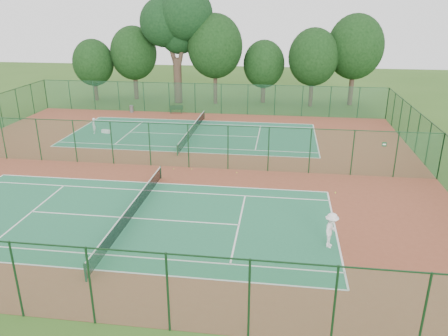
{
  "coord_description": "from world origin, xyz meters",
  "views": [
    {
      "loc": [
        8.57,
        -31.35,
        11.97
      ],
      "look_at": [
        4.86,
        -4.01,
        1.6
      ],
      "focal_mm": 35.0,
      "sensor_mm": 36.0,
      "label": 1
    }
  ],
  "objects": [
    {
      "name": "court_far",
      "position": [
        0.0,
        9.0,
        0.01
      ],
      "size": [
        23.77,
        10.97,
        0.01
      ],
      "primitive_type": "cube",
      "color": "#206649",
      "rests_on": "red_pad"
    },
    {
      "name": "tennis_net_near",
      "position": [
        0.0,
        -9.0,
        0.54
      ],
      "size": [
        0.1,
        12.9,
        0.97
      ],
      "color": "#153A23",
      "rests_on": "ground"
    },
    {
      "name": "player_near",
      "position": [
        11.38,
        -10.74,
        0.98
      ],
      "size": [
        1.08,
        1.41,
        1.93
      ],
      "primitive_type": "imported",
      "rotation": [
        0.0,
        0.0,
        1.24
      ],
      "color": "white",
      "rests_on": "court_near"
    },
    {
      "name": "bench",
      "position": [
        -3.71,
        17.5,
        0.51
      ],
      "size": [
        1.64,
        0.82,
        0.97
      ],
      "rotation": [
        0.0,
        0.0,
        0.24
      ],
      "color": "black",
      "rests_on": "red_pad"
    },
    {
      "name": "fence_east",
      "position": [
        20.0,
        0.0,
        1.76
      ],
      "size": [
        0.09,
        36.0,
        3.5
      ],
      "rotation": [
        0.0,
        0.0,
        1.57
      ],
      "color": "#17462F",
      "rests_on": "ground"
    },
    {
      "name": "stray_ball_b",
      "position": [
        5.38,
        -0.73,
        0.05
      ],
      "size": [
        0.07,
        0.07,
        0.07
      ],
      "primitive_type": "sphere",
      "color": "#DEED37",
      "rests_on": "red_pad"
    },
    {
      "name": "red_pad",
      "position": [
        0.0,
        0.0,
        0.01
      ],
      "size": [
        40.0,
        36.0,
        0.01
      ],
      "primitive_type": "cube",
      "color": "brown",
      "rests_on": "ground"
    },
    {
      "name": "evergreen_row",
      "position": [
        0.5,
        24.25,
        0.0
      ],
      "size": [
        39.0,
        5.0,
        12.0
      ],
      "primitive_type": null,
      "color": "black",
      "rests_on": "ground"
    },
    {
      "name": "court_near",
      "position": [
        0.0,
        -9.0,
        0.01
      ],
      "size": [
        23.77,
        10.97,
        0.01
      ],
      "primitive_type": "cube",
      "color": "#226B47",
      "rests_on": "red_pad"
    },
    {
      "name": "player_far",
      "position": [
        -9.72,
        8.13,
        0.79
      ],
      "size": [
        0.54,
        0.65,
        1.54
      ],
      "primitive_type": "imported",
      "rotation": [
        0.0,
        0.0,
        -1.23
      ],
      "color": "silver",
      "rests_on": "court_far"
    },
    {
      "name": "tennis_net_far",
      "position": [
        0.0,
        9.0,
        0.54
      ],
      "size": [
        0.1,
        12.9,
        0.97
      ],
      "color": "#153C20",
      "rests_on": "ground"
    },
    {
      "name": "fence_divider",
      "position": [
        0.0,
        0.0,
        1.76
      ],
      "size": [
        40.0,
        0.09,
        3.5
      ],
      "color": "#1B532C",
      "rests_on": "ground"
    },
    {
      "name": "ground",
      "position": [
        0.0,
        0.0,
        0.0
      ],
      "size": [
        120.0,
        120.0,
        0.0
      ],
      "primitive_type": "plane",
      "color": "#31571B",
      "rests_on": "ground"
    },
    {
      "name": "fence_north",
      "position": [
        0.0,
        18.0,
        1.76
      ],
      "size": [
        40.0,
        0.09,
        3.5
      ],
      "color": "#1A4E34",
      "rests_on": "ground"
    },
    {
      "name": "big_tree",
      "position": [
        -4.75,
        23.66,
        9.95
      ],
      "size": [
        9.15,
        6.7,
        14.06
      ],
      "color": "#3C2A20",
      "rests_on": "ground"
    },
    {
      "name": "kit_bag",
      "position": [
        -8.63,
        8.38,
        0.18
      ],
      "size": [
        0.94,
        0.52,
        0.33
      ],
      "primitive_type": "cube",
      "rotation": [
        0.0,
        0.0,
        -0.22
      ],
      "color": "silver",
      "rests_on": "red_pad"
    },
    {
      "name": "stray_ball_c",
      "position": [
        1.84,
        -0.46,
        0.04
      ],
      "size": [
        0.07,
        0.07,
        0.07
      ],
      "primitive_type": "sphere",
      "color": "#D6EA36",
      "rests_on": "red_pad"
    },
    {
      "name": "fence_south",
      "position": [
        0.0,
        -18.0,
        1.76
      ],
      "size": [
        40.0,
        0.09,
        3.5
      ],
      "color": "#1B5334",
      "rests_on": "ground"
    },
    {
      "name": "trash_bin",
      "position": [
        -9.05,
        17.28,
        0.42
      ],
      "size": [
        0.54,
        0.54,
        0.83
      ],
      "primitive_type": "cylinder",
      "rotation": [
        0.0,
        0.0,
        -0.19
      ],
      "color": "slate",
      "rests_on": "red_pad"
    },
    {
      "name": "stray_ball_a",
      "position": [
        0.47,
        -0.62,
        0.04
      ],
      "size": [
        0.07,
        0.07,
        0.07
      ],
      "primitive_type": "sphere",
      "color": "#B5D531",
      "rests_on": "red_pad"
    }
  ]
}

